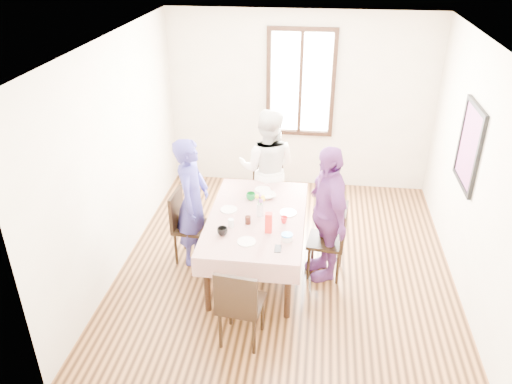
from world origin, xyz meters
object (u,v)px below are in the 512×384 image
Objects in this scene: person_far at (267,169)px; chair_far at (267,193)px; chair_left at (192,227)px; chair_near at (241,303)px; dining_table at (257,244)px; person_right at (326,213)px; person_left at (192,202)px; chair_right at (326,241)px.

chair_far is at bearing -86.42° from person_far.
chair_left is 1.00× the size of chair_near.
person_right reaches higher than dining_table.
person_left is at bearing 168.70° from dining_table.
chair_near is (-0.82, -1.22, 0.00)m from chair_right.
chair_left is 1.63m from chair_right.
person_far reaches higher than dining_table.
chair_near is at bearing 85.79° from chair_far.
person_far reaches higher than person_right.
person_far is at bearing 143.84° from chair_left.
chair_near is 2.33m from person_far.
chair_far is 1.00× the size of chair_near.
dining_table is 1.17m from chair_near.
person_left reaches higher than chair_right.
person_right reaches higher than chair_right.
person_left is (-0.79, 1.32, 0.35)m from chair_near.
chair_near is 0.57× the size of person_left.
dining_table is 1.86× the size of chair_left.
dining_table is 1.03× the size of person_right.
person_left is (-1.61, 0.11, 0.35)m from chair_right.
person_left reaches higher than dining_table.
chair_left and chair_near have the same top height.
dining_table is at bearing -105.65° from person_right.
chair_left and chair_right have the same top height.
dining_table is at bearing 96.75° from chair_near.
chair_left is at bearing 53.90° from person_far.
chair_right reaches higher than dining_table.
chair_far is 0.57× the size of person_left.
chair_far reaches higher than dining_table.
chair_far is (-0.82, 1.11, 0.00)m from chair_right.
person_far reaches higher than person_left.
chair_right is 0.57× the size of person_left.
chair_left is at bearing -113.22° from person_right.
person_left is at bearing -113.27° from person_right.
chair_left and chair_far have the same top height.
person_far is (0.00, 1.14, 0.45)m from dining_table.
person_far is 1.01× the size of person_right.
chair_right is at bearing 89.81° from chair_left.
chair_left is 0.55× the size of person_right.
dining_table is at bearing 93.58° from person_far.
chair_right is (1.63, -0.11, 0.00)m from chair_left.
chair_left is 1.00× the size of chair_right.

